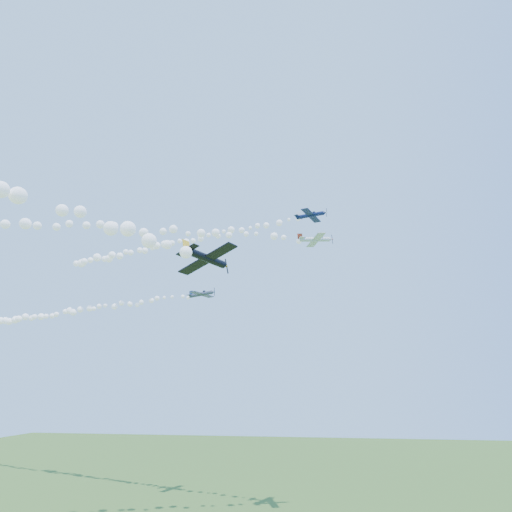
# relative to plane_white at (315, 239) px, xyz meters

# --- Properties ---
(plane_white) EXTENTS (7.08, 7.50, 1.91)m
(plane_white) POSITION_rel_plane_white_xyz_m (0.00, 0.00, 0.00)
(plane_white) COLOR silver
(smoke_trail_white) EXTENTS (72.15, 27.12, 3.01)m
(smoke_trail_white) POSITION_rel_plane_white_xyz_m (-38.01, -13.40, -0.32)
(smoke_trail_white) COLOR white
(plane_navy) EXTENTS (6.53, 6.93, 2.17)m
(plane_navy) POSITION_rel_plane_white_xyz_m (-0.64, -0.26, 4.92)
(plane_navy) COLOR #0D153A
(smoke_trail_navy) EXTENTS (62.43, 24.56, 2.63)m
(smoke_trail_navy) POSITION_rel_plane_white_xyz_m (-33.63, 11.91, 4.72)
(smoke_trail_navy) COLOR white
(plane_grey) EXTENTS (6.85, 7.26, 1.85)m
(plane_grey) POSITION_rel_plane_white_xyz_m (-25.17, 11.24, -7.38)
(plane_grey) COLOR #3C4358
(smoke_trail_grey) EXTENTS (70.22, 27.07, 3.13)m
(smoke_trail_grey) POSITION_rel_plane_white_xyz_m (-62.14, 24.64, -7.80)
(smoke_trail_grey) COLOR white
(plane_black) EXTENTS (7.51, 7.21, 2.66)m
(plane_black) POSITION_rel_plane_white_xyz_m (-12.14, -32.23, -12.83)
(plane_black) COLOR black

